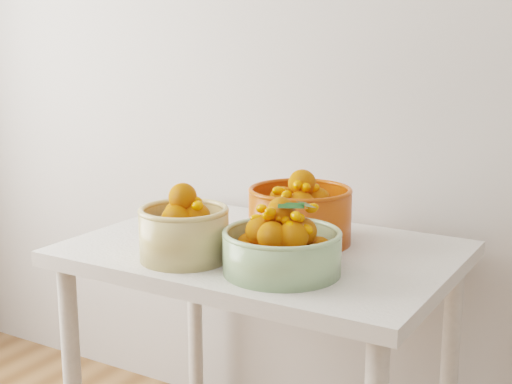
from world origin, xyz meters
TOP-DOWN VIEW (x-y plane):
  - table at (-0.27, 1.60)m, footprint 1.00×0.70m
  - bowl_cream at (-0.38, 1.40)m, footprint 0.28×0.28m
  - bowl_green at (-0.12, 1.43)m, footprint 0.29×0.29m
  - bowl_orange at (-0.21, 1.69)m, footprint 0.30×0.30m

SIDE VIEW (x-z plane):
  - table at x=-0.27m, z-range 0.28..1.03m
  - bowl_green at x=-0.12m, z-range 0.72..0.90m
  - bowl_cream at x=-0.38m, z-range 0.73..0.92m
  - bowl_orange at x=-0.21m, z-range 0.73..0.93m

